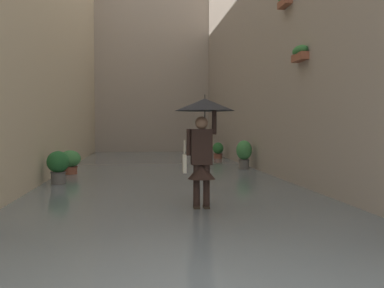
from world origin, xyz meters
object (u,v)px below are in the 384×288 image
at_px(potted_plant_mid_left, 218,151).
at_px(potted_plant_far_left, 244,153).
at_px(potted_plant_mid_right, 58,166).
at_px(potted_plant_far_right, 70,161).
at_px(person_wading, 203,128).

height_order(potted_plant_mid_left, potted_plant_far_left, potted_plant_far_left).
height_order(potted_plant_mid_right, potted_plant_far_right, potted_plant_mid_right).
bearing_deg(potted_plant_mid_right, person_wading, 130.80).
bearing_deg(person_wading, potted_plant_far_left, -109.18).
height_order(potted_plant_far_right, potted_plant_far_left, potted_plant_far_left).
distance_m(person_wading, potted_plant_mid_left, 12.05).
distance_m(person_wading, potted_plant_far_left, 7.39).
distance_m(potted_plant_mid_right, potted_plant_far_left, 6.48).
distance_m(person_wading, potted_plant_mid_right, 5.04).
height_order(potted_plant_mid_left, potted_plant_mid_right, potted_plant_mid_right).
relative_size(potted_plant_mid_right, potted_plant_far_right, 1.14).
bearing_deg(potted_plant_far_left, person_wading, 70.82).
bearing_deg(potted_plant_far_right, potted_plant_far_left, -171.38).
bearing_deg(potted_plant_mid_left, potted_plant_far_right, 45.29).
xyz_separation_m(person_wading, potted_plant_mid_right, (3.23, -3.74, -0.99)).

